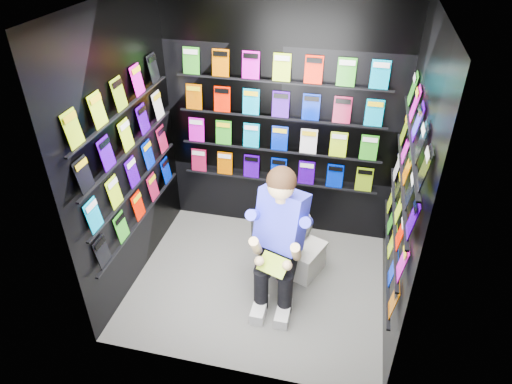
# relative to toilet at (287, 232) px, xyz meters

# --- Properties ---
(floor) EXTENTS (2.40, 2.40, 0.00)m
(floor) POSITION_rel_toilet_xyz_m (-0.21, -0.40, -0.37)
(floor) COLOR #60605D
(floor) RESTS_ON ground
(ceiling) EXTENTS (2.40, 2.40, 0.00)m
(ceiling) POSITION_rel_toilet_xyz_m (-0.21, -0.40, 2.23)
(ceiling) COLOR white
(ceiling) RESTS_ON floor
(wall_back) EXTENTS (2.40, 0.04, 2.60)m
(wall_back) POSITION_rel_toilet_xyz_m (-0.21, 0.60, 0.93)
(wall_back) COLOR black
(wall_back) RESTS_ON floor
(wall_front) EXTENTS (2.40, 0.04, 2.60)m
(wall_front) POSITION_rel_toilet_xyz_m (-0.21, -1.40, 0.93)
(wall_front) COLOR black
(wall_front) RESTS_ON floor
(wall_left) EXTENTS (0.04, 2.00, 2.60)m
(wall_left) POSITION_rel_toilet_xyz_m (-1.41, -0.40, 0.93)
(wall_left) COLOR black
(wall_left) RESTS_ON floor
(wall_right) EXTENTS (0.04, 2.00, 2.60)m
(wall_right) POSITION_rel_toilet_xyz_m (0.99, -0.40, 0.93)
(wall_right) COLOR black
(wall_right) RESTS_ON floor
(comics_back) EXTENTS (2.10, 0.06, 1.37)m
(comics_back) POSITION_rel_toilet_xyz_m (-0.21, 0.57, 0.94)
(comics_back) COLOR #BA5500
(comics_back) RESTS_ON wall_back
(comics_left) EXTENTS (0.06, 1.70, 1.37)m
(comics_left) POSITION_rel_toilet_xyz_m (-1.38, -0.40, 0.94)
(comics_left) COLOR #BA5500
(comics_left) RESTS_ON wall_left
(comics_right) EXTENTS (0.06, 1.70, 1.37)m
(comics_right) POSITION_rel_toilet_xyz_m (0.96, -0.40, 0.94)
(comics_right) COLOR #BA5500
(comics_right) RESTS_ON wall_right
(toilet) EXTENTS (0.65, 0.85, 0.73)m
(toilet) POSITION_rel_toilet_xyz_m (0.00, 0.00, 0.00)
(toilet) COLOR white
(toilet) RESTS_ON floor
(longbox) EXTENTS (0.34, 0.43, 0.29)m
(longbox) POSITION_rel_toilet_xyz_m (0.24, -0.14, -0.22)
(longbox) COLOR silver
(longbox) RESTS_ON floor
(longbox_lid) EXTENTS (0.36, 0.46, 0.03)m
(longbox_lid) POSITION_rel_toilet_xyz_m (0.24, -0.14, -0.07)
(longbox_lid) COLOR silver
(longbox_lid) RESTS_ON longbox
(reader) EXTENTS (0.81, 0.97, 1.53)m
(reader) POSITION_rel_toilet_xyz_m (0.00, -0.38, 0.44)
(reader) COLOR #3335EA
(reader) RESTS_ON toilet
(held_comic) EXTENTS (0.29, 0.23, 0.11)m
(held_comic) POSITION_rel_toilet_xyz_m (0.00, -0.73, 0.21)
(held_comic) COLOR green
(held_comic) RESTS_ON reader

